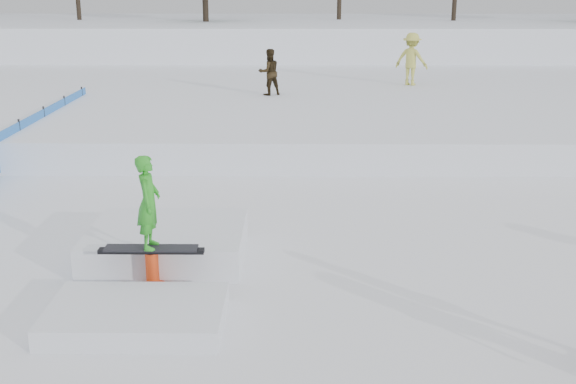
{
  "coord_description": "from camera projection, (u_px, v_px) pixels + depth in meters",
  "views": [
    {
      "loc": [
        0.61,
        -9.73,
        4.6
      ],
      "look_at": [
        0.5,
        2.0,
        1.1
      ],
      "focal_mm": 45.0,
      "sensor_mm": 36.0,
      "label": 1
    }
  ],
  "objects": [
    {
      "name": "walker_olive",
      "position": [
        269.0,
        72.0,
        24.02
      ],
      "size": [
        0.91,
        0.83,
        1.53
      ],
      "primitive_type": "imported",
      "rotation": [
        0.0,
        0.0,
        3.55
      ],
      "color": "black",
      "rests_on": "snow_midrise"
    },
    {
      "name": "ground",
      "position": [
        253.0,
        302.0,
        10.64
      ],
      "size": [
        120.0,
        120.0,
        0.0
      ],
      "primitive_type": "plane",
      "color": "white"
    },
    {
      "name": "walker_ygreen",
      "position": [
        412.0,
        59.0,
        26.22
      ],
      "size": [
        1.4,
        1.2,
        1.88
      ],
      "primitive_type": "imported",
      "rotation": [
        0.0,
        0.0,
        2.64
      ],
      "color": "#C6C64F",
      "rests_on": "snow_midrise"
    },
    {
      "name": "jib_rail_feature",
      "position": [
        159.0,
        257.0,
        11.54
      ],
      "size": [
        2.6,
        4.4,
        2.11
      ],
      "color": "white",
      "rests_on": "ground"
    },
    {
      "name": "snow_berm",
      "position": [
        284.0,
        43.0,
        39.04
      ],
      "size": [
        60.0,
        14.0,
        2.4
      ],
      "primitive_type": "cube",
      "color": "white",
      "rests_on": "ground"
    },
    {
      "name": "snow_midrise",
      "position": [
        278.0,
        99.0,
        25.86
      ],
      "size": [
        50.0,
        18.0,
        0.8
      ],
      "primitive_type": "cube",
      "color": "white",
      "rests_on": "ground"
    }
  ]
}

